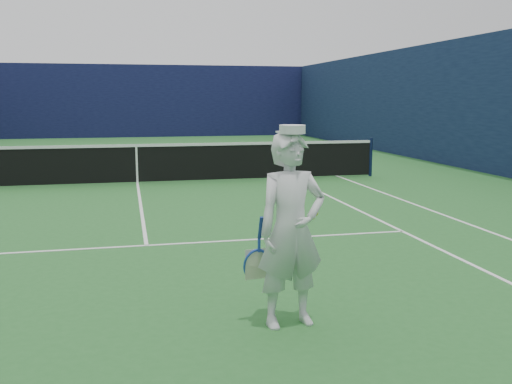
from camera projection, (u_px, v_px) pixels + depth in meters
ground at (137, 183)px, 14.57m from camera, size 80.00×80.00×0.00m
court_markings at (137, 183)px, 14.57m from camera, size 11.03×23.83×0.01m
windscreen_fence at (135, 104)px, 14.25m from camera, size 20.12×36.12×4.00m
tennis_net at (137, 162)px, 14.48m from camera, size 12.88×0.09×1.07m
tennis_player at (291, 230)px, 5.35m from camera, size 0.83×0.54×1.91m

